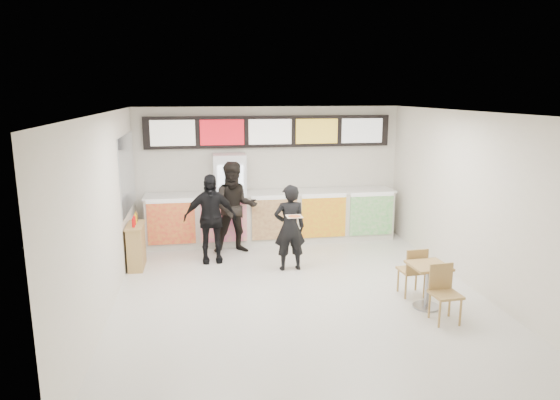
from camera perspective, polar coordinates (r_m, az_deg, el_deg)
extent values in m
plane|color=beige|center=(8.49, 2.19, -10.73)|extent=(7.00, 7.00, 0.00)
plane|color=white|center=(7.82, 2.37, 9.96)|extent=(7.00, 7.00, 0.00)
plane|color=silver|center=(11.41, -1.22, 3.09)|extent=(6.00, 0.00, 6.00)
plane|color=silver|center=(8.00, -19.31, -1.54)|extent=(0.00, 7.00, 7.00)
plane|color=silver|center=(9.10, 21.14, -0.08)|extent=(0.00, 7.00, 7.00)
cube|color=silver|center=(11.21, -0.91, -2.02)|extent=(5.50, 0.70, 1.10)
cube|color=silver|center=(11.09, -0.92, 0.83)|extent=(5.56, 0.76, 0.04)
cube|color=red|center=(10.74, -12.32, -2.65)|extent=(0.99, 0.02, 0.90)
cube|color=#D8308C|center=(10.73, -6.44, -2.45)|extent=(0.99, 0.02, 0.90)
cube|color=brown|center=(10.84, -0.62, -2.23)|extent=(0.99, 0.02, 0.90)
cube|color=gold|center=(11.05, 5.03, -1.99)|extent=(0.99, 0.02, 0.90)
cube|color=green|center=(11.36, 10.42, -1.75)|extent=(0.99, 0.02, 0.90)
cube|color=black|center=(11.22, -1.18, 7.83)|extent=(5.50, 0.12, 0.70)
cube|color=silver|center=(11.05, -12.17, 7.49)|extent=(0.95, 0.02, 0.55)
cube|color=red|center=(11.05, -6.63, 7.68)|extent=(0.95, 0.02, 0.55)
cube|color=white|center=(11.15, -1.13, 7.80)|extent=(0.95, 0.02, 0.55)
cube|color=gold|center=(11.35, 4.23, 7.85)|extent=(0.95, 0.02, 0.55)
cube|color=silver|center=(11.64, 9.36, 7.83)|extent=(0.95, 0.02, 0.55)
cube|color=white|center=(11.04, -5.74, 0.09)|extent=(0.70, 0.65, 2.00)
cube|color=white|center=(10.70, -5.63, -0.03)|extent=(0.54, 0.02, 1.50)
cylinder|color=#278A19|center=(10.87, -6.69, -3.12)|extent=(0.07, 0.07, 0.22)
cylinder|color=#E74313|center=(10.87, -5.95, -3.09)|extent=(0.07, 0.07, 0.22)
cylinder|color=red|center=(10.88, -5.21, -3.06)|extent=(0.07, 0.07, 0.22)
cylinder|color=blue|center=(10.89, -4.48, -3.03)|extent=(0.07, 0.07, 0.22)
cylinder|color=#E74313|center=(10.77, -6.73, -1.17)|extent=(0.07, 0.07, 0.22)
cylinder|color=red|center=(10.78, -5.99, -1.14)|extent=(0.07, 0.07, 0.22)
cylinder|color=blue|center=(10.79, -5.25, -1.11)|extent=(0.07, 0.07, 0.22)
cylinder|color=#278A19|center=(10.80, -4.51, -1.09)|extent=(0.07, 0.07, 0.22)
cylinder|color=red|center=(10.69, -6.79, 0.81)|extent=(0.07, 0.07, 0.22)
cylinder|color=blue|center=(10.70, -6.04, 0.84)|extent=(0.07, 0.07, 0.22)
cylinder|color=#278A19|center=(10.71, -5.29, 0.86)|extent=(0.07, 0.07, 0.22)
cylinder|color=#E74313|center=(10.72, -4.54, 0.89)|extent=(0.07, 0.07, 0.22)
cylinder|color=blue|center=(10.62, -6.84, 2.82)|extent=(0.07, 0.07, 0.22)
cylinder|color=#278A19|center=(10.63, -6.08, 2.85)|extent=(0.07, 0.07, 0.22)
cylinder|color=#E74313|center=(10.64, -5.33, 2.87)|extent=(0.07, 0.07, 0.22)
cylinder|color=red|center=(10.65, -4.58, 2.89)|extent=(0.07, 0.07, 0.22)
cube|color=#B2B7BF|center=(10.32, -17.05, 3.00)|extent=(0.01, 2.00, 1.50)
imported|color=black|center=(9.37, 1.11, -3.18)|extent=(0.61, 0.42, 1.64)
imported|color=black|center=(10.39, -5.16, -0.89)|extent=(0.95, 0.75, 1.92)
imported|color=black|center=(9.89, -7.99, -2.10)|extent=(1.05, 0.48, 1.77)
cube|color=beige|center=(8.86, 1.64, -1.89)|extent=(0.28, 0.28, 0.01)
cone|color=#CC7233|center=(8.85, 1.64, -1.83)|extent=(0.36, 0.36, 0.02)
cube|color=#A6844B|center=(8.09, 16.63, -7.19)|extent=(0.60, 0.60, 0.04)
cylinder|color=gray|center=(8.21, 16.48, -9.50)|extent=(0.08, 0.08, 0.68)
cylinder|color=gray|center=(8.33, 16.35, -11.58)|extent=(0.42, 0.42, 0.03)
cube|color=#A6844B|center=(7.77, 18.41, -10.22)|extent=(0.42, 0.42, 0.04)
cube|color=#A6844B|center=(7.84, 17.91, -8.28)|extent=(0.38, 0.05, 0.40)
cube|color=#A6844B|center=(8.60, 14.82, -7.78)|extent=(0.42, 0.42, 0.04)
cube|color=#A6844B|center=(8.38, 15.40, -6.78)|extent=(0.38, 0.05, 0.40)
cube|color=#A6844B|center=(9.97, -16.10, -5.18)|extent=(0.27, 0.73, 0.82)
cube|color=#A6844B|center=(9.86, -16.24, -2.81)|extent=(0.31, 0.76, 0.04)
cylinder|color=red|center=(9.64, -16.42, -2.54)|extent=(0.05, 0.05, 0.16)
cylinder|color=red|center=(9.79, -16.31, -2.32)|extent=(0.05, 0.05, 0.16)
cylinder|color=yellow|center=(9.94, -16.20, -2.09)|extent=(0.05, 0.05, 0.16)
cylinder|color=brown|center=(10.08, -16.11, -1.89)|extent=(0.05, 0.05, 0.16)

